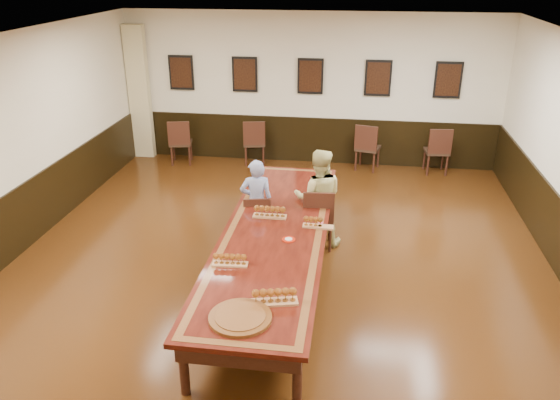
% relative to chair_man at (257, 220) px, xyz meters
% --- Properties ---
extents(floor, '(8.00, 10.00, 0.02)m').
position_rel_chair_man_xyz_m(floor, '(0.43, -0.96, -0.44)').
color(floor, black).
rests_on(floor, ground).
extents(ceiling, '(8.00, 10.00, 0.02)m').
position_rel_chair_man_xyz_m(ceiling, '(0.43, -0.96, 2.78)').
color(ceiling, white).
rests_on(ceiling, floor).
extents(wall_back, '(8.00, 0.02, 3.20)m').
position_rel_chair_man_xyz_m(wall_back, '(0.43, 4.05, 1.17)').
color(wall_back, '#EBE3C5').
rests_on(wall_back, floor).
extents(chair_man, '(0.49, 0.52, 0.87)m').
position_rel_chair_man_xyz_m(chair_man, '(0.00, 0.00, 0.00)').
color(chair_man, '#312015').
rests_on(chair_man, floor).
extents(chair_woman, '(0.51, 0.55, 0.99)m').
position_rel_chair_man_xyz_m(chair_woman, '(0.94, 0.10, 0.06)').
color(chair_woman, '#312015').
rests_on(chair_woman, floor).
extents(spare_chair_a, '(0.56, 0.59, 0.99)m').
position_rel_chair_man_xyz_m(spare_chair_a, '(-2.34, 3.52, 0.06)').
color(spare_chair_a, '#312015').
rests_on(spare_chair_a, floor).
extents(spare_chair_b, '(0.55, 0.59, 1.00)m').
position_rel_chair_man_xyz_m(spare_chair_b, '(-0.75, 3.74, 0.06)').
color(spare_chair_b, '#312015').
rests_on(spare_chair_b, floor).
extents(spare_chair_c, '(0.59, 0.62, 1.01)m').
position_rel_chair_man_xyz_m(spare_chair_c, '(1.71, 3.71, 0.07)').
color(spare_chair_c, '#312015').
rests_on(spare_chair_c, floor).
extents(spare_chair_d, '(0.52, 0.56, 1.00)m').
position_rel_chair_man_xyz_m(spare_chair_d, '(3.13, 3.71, 0.07)').
color(spare_chair_d, '#312015').
rests_on(spare_chair_d, floor).
extents(person_man, '(0.56, 0.43, 1.39)m').
position_rel_chair_man_xyz_m(person_man, '(-0.02, 0.09, 0.26)').
color(person_man, '#445AAA').
rests_on(person_man, floor).
extents(person_woman, '(0.82, 0.67, 1.56)m').
position_rel_chair_man_xyz_m(person_woman, '(0.93, 0.21, 0.34)').
color(person_woman, '#D5CD85').
rests_on(person_woman, floor).
extents(pink_phone, '(0.06, 0.13, 0.01)m').
position_rel_chair_man_xyz_m(pink_phone, '(1.03, -0.65, 0.32)').
color(pink_phone, '#D14565').
rests_on(pink_phone, conference_table).
extents(curtain, '(0.45, 0.18, 2.90)m').
position_rel_chair_man_xyz_m(curtain, '(-3.32, 3.86, 1.02)').
color(curtain, beige).
rests_on(curtain, floor).
extents(wainscoting, '(8.00, 10.00, 1.00)m').
position_rel_chair_man_xyz_m(wainscoting, '(0.43, -0.96, 0.07)').
color(wainscoting, black).
rests_on(wainscoting, floor).
extents(conference_table, '(1.40, 5.00, 0.76)m').
position_rel_chair_man_xyz_m(conference_table, '(0.43, -0.96, 0.18)').
color(conference_table, black).
rests_on(conference_table, floor).
extents(posters, '(6.14, 0.04, 0.74)m').
position_rel_chair_man_xyz_m(posters, '(0.43, 3.98, 1.47)').
color(posters, black).
rests_on(posters, wall_back).
extents(flight_a, '(0.48, 0.15, 0.18)m').
position_rel_chair_man_xyz_m(flight_a, '(0.29, -0.53, 0.40)').
color(flight_a, '#A57145').
rests_on(flight_a, conference_table).
extents(flight_b, '(0.43, 0.14, 0.16)m').
position_rel_chair_man_xyz_m(flight_b, '(0.97, -0.76, 0.39)').
color(flight_b, '#A57145').
rests_on(flight_b, conference_table).
extents(flight_c, '(0.44, 0.16, 0.16)m').
position_rel_chair_man_xyz_m(flight_c, '(0.03, -1.92, 0.39)').
color(flight_c, '#A57145').
rests_on(flight_c, conference_table).
extents(flight_d, '(0.53, 0.27, 0.19)m').
position_rel_chair_man_xyz_m(flight_d, '(0.68, -2.64, 0.40)').
color(flight_d, '#A57145').
rests_on(flight_d, conference_table).
extents(red_plate_grp, '(0.18, 0.18, 0.02)m').
position_rel_chair_man_xyz_m(red_plate_grp, '(0.65, -1.19, 0.33)').
color(red_plate_grp, '#B11E0B').
rests_on(red_plate_grp, conference_table).
extents(carved_platter, '(0.81, 0.81, 0.05)m').
position_rel_chair_man_xyz_m(carved_platter, '(0.38, -2.97, 0.34)').
color(carved_platter, '#4F280F').
rests_on(carved_platter, conference_table).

